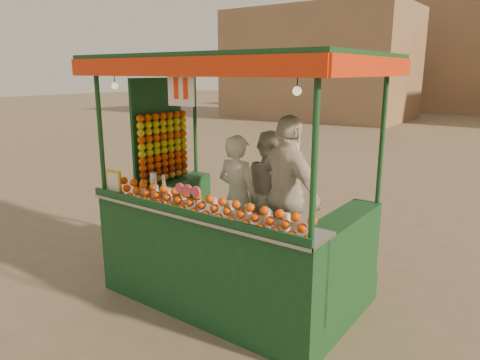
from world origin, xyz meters
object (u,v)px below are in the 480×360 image
Objects in this scene: juice_cart at (225,224)px; vendor_left at (238,197)px; vendor_middle at (271,193)px; vendor_right at (288,195)px.

vendor_left is at bearing 107.34° from juice_cart.
vendor_middle is 0.52m from vendor_right.
juice_cart reaches higher than vendor_right.
vendor_middle is at bearing -13.71° from vendor_right.
vendor_left is 0.69m from vendor_right.
vendor_left is 0.85× the size of vendor_right.
vendor_right is at bearing -169.37° from vendor_middle.
juice_cart is 0.83m from vendor_middle.
vendor_left is 0.98× the size of vendor_middle.
vendor_right is (0.54, 0.48, 0.33)m from juice_cart.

